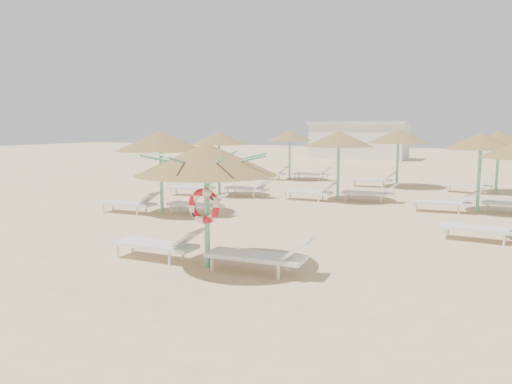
% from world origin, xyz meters
% --- Properties ---
extents(ground, '(120.00, 120.00, 0.00)m').
position_xyz_m(ground, '(0.00, 0.00, 0.00)').
color(ground, '#DFB688').
rests_on(ground, ground).
extents(main_palapa, '(2.84, 2.84, 2.54)m').
position_xyz_m(main_palapa, '(-0.49, -0.09, 2.20)').
color(main_palapa, '#6BB99A').
rests_on(main_palapa, ground).
extents(lounger_main_a, '(2.06, 0.64, 0.75)m').
position_xyz_m(lounger_main_a, '(-1.69, -0.05, 0.36)').
color(lounger_main_a, white).
rests_on(lounger_main_a, ground).
extents(lounger_main_b, '(2.15, 0.75, 0.77)m').
position_xyz_m(lounger_main_b, '(0.70, -0.00, 0.37)').
color(lounger_main_b, white).
rests_on(lounger_main_b, ground).
extents(palapa_field, '(15.39, 14.16, 2.72)m').
position_xyz_m(palapa_field, '(-0.15, 10.42, 2.28)').
color(palapa_field, '#6BB99A').
rests_on(palapa_field, ground).
extents(service_hut, '(8.40, 4.40, 3.25)m').
position_xyz_m(service_hut, '(-6.00, 35.00, 1.64)').
color(service_hut, silver).
rests_on(service_hut, ground).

